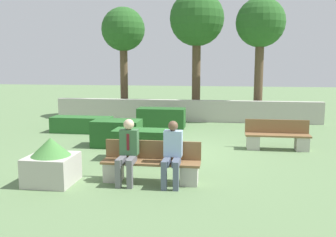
# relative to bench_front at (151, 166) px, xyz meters

# --- Properties ---
(ground_plane) EXTENTS (60.00, 60.00, 0.00)m
(ground_plane) POSITION_rel_bench_front_xyz_m (-0.14, 2.60, -0.34)
(ground_plane) COLOR #607F51
(perimeter_wall) EXTENTS (11.42, 0.30, 0.92)m
(perimeter_wall) POSITION_rel_bench_front_xyz_m (-0.14, 8.35, 0.12)
(perimeter_wall) COLOR #B7B2A8
(perimeter_wall) RESTS_ON ground_plane
(bench_front) EXTENTS (2.10, 0.49, 0.85)m
(bench_front) POSITION_rel_bench_front_xyz_m (0.00, 0.00, 0.00)
(bench_front) COLOR brown
(bench_front) RESTS_ON ground_plane
(bench_left_side) EXTENTS (1.84, 0.48, 0.85)m
(bench_left_side) POSITION_rel_bench_front_xyz_m (3.07, 3.47, -0.01)
(bench_left_side) COLOR brown
(bench_left_side) RESTS_ON ground_plane
(person_seated_man) EXTENTS (0.38, 0.63, 1.35)m
(person_seated_man) POSITION_rel_bench_front_xyz_m (-0.47, -0.14, 0.41)
(person_seated_man) COLOR slate
(person_seated_man) RESTS_ON ground_plane
(person_seated_woman) EXTENTS (0.38, 0.63, 1.33)m
(person_seated_woman) POSITION_rel_bench_front_xyz_m (0.47, -0.14, 0.39)
(person_seated_woman) COLOR #515B70
(person_seated_woman) RESTS_ON ground_plane
(hedge_block_near_left) EXTENTS (1.51, 0.71, 0.79)m
(hedge_block_near_left) POSITION_rel_bench_front_xyz_m (-0.58, 1.80, 0.05)
(hedge_block_near_left) COLOR #235623
(hedge_block_near_left) RESTS_ON ground_plane
(hedge_block_near_right) EXTENTS (1.42, 0.87, 0.80)m
(hedge_block_near_right) POSITION_rel_bench_front_xyz_m (-1.68, 3.19, 0.06)
(hedge_block_near_right) COLOR #235623
(hedge_block_near_right) RESTS_ON ground_plane
(hedge_block_mid_left) EXTENTS (1.83, 0.81, 0.76)m
(hedge_block_mid_left) POSITION_rel_bench_front_xyz_m (-0.89, 6.66, 0.04)
(hedge_block_mid_left) COLOR #235623
(hedge_block_mid_left) RESTS_ON ground_plane
(hedge_block_mid_right) EXTENTS (2.17, 0.73, 0.57)m
(hedge_block_mid_right) POSITION_rel_bench_front_xyz_m (-3.58, 5.21, -0.05)
(hedge_block_mid_right) COLOR #286028
(hedge_block_mid_right) RESTS_ON ground_plane
(planter_corner_left) EXTENTS (0.96, 0.96, 0.98)m
(planter_corner_left) POSITION_rel_bench_front_xyz_m (-2.05, -0.41, 0.12)
(planter_corner_left) COLOR #B7B2A8
(planter_corner_left) RESTS_ON ground_plane
(tree_leftmost) EXTENTS (1.99, 1.99, 5.02)m
(tree_leftmost) POSITION_rel_bench_front_xyz_m (-3.11, 9.45, 3.57)
(tree_leftmost) COLOR brown
(tree_leftmost) RESTS_ON ground_plane
(tree_center_left) EXTENTS (2.45, 2.45, 5.70)m
(tree_center_left) POSITION_rel_bench_front_xyz_m (0.23, 9.72, 4.04)
(tree_center_left) COLOR brown
(tree_center_left) RESTS_ON ground_plane
(tree_center_right) EXTENTS (2.09, 2.09, 5.25)m
(tree_center_right) POSITION_rel_bench_front_xyz_m (2.98, 9.10, 3.74)
(tree_center_right) COLOR brown
(tree_center_right) RESTS_ON ground_plane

